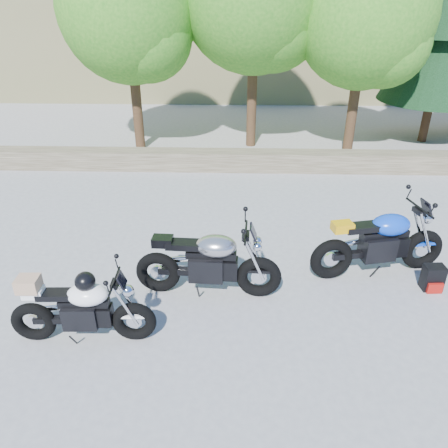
{
  "coord_description": "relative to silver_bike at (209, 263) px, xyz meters",
  "views": [
    {
      "loc": [
        0.4,
        -5.35,
        4.12
      ],
      "look_at": [
        0.2,
        1.0,
        0.75
      ],
      "focal_mm": 35.0,
      "sensor_mm": 36.0,
      "label": 1
    }
  ],
  "objects": [
    {
      "name": "tree_decid_right",
      "position": [
        3.7,
        6.81,
        2.95
      ],
      "size": [
        3.54,
        3.54,
        5.41
      ],
      "color": "#382314",
      "rests_on": "ground"
    },
    {
      "name": "stone_wall",
      "position": [
        -0.0,
        5.38,
        -0.29
      ],
      "size": [
        22.0,
        0.55,
        0.5
      ],
      "primitive_type": "cube",
      "color": "brown",
      "rests_on": "ground"
    },
    {
      "name": "tree_decid_left",
      "position": [
        -2.4,
        7.01,
        3.09
      ],
      "size": [
        3.67,
        3.67,
        5.62
      ],
      "color": "#382314",
      "rests_on": "ground"
    },
    {
      "name": "backpack",
      "position": [
        3.47,
        0.22,
        -0.34
      ],
      "size": [
        0.32,
        0.28,
        0.41
      ],
      "rotation": [
        0.0,
        0.0,
        0.07
      ],
      "color": "black",
      "rests_on": "ground"
    },
    {
      "name": "silver_bike",
      "position": [
        0.0,
        0.0,
        0.0
      ],
      "size": [
        2.23,
        0.71,
        1.12
      ],
      "rotation": [
        0.0,
        0.0,
        -0.05
      ],
      "color": "black",
      "rests_on": "ground"
    },
    {
      "name": "white_bike",
      "position": [
        -1.6,
        -1.07,
        -0.02
      ],
      "size": [
        1.92,
        0.61,
        1.06
      ],
      "rotation": [
        0.0,
        0.0,
        0.04
      ],
      "color": "black",
      "rests_on": "ground"
    },
    {
      "name": "blue_bike",
      "position": [
        2.73,
        0.66,
        0.02
      ],
      "size": [
        2.29,
        0.82,
        1.16
      ],
      "rotation": [
        0.0,
        0.0,
        0.22
      ],
      "color": "black",
      "rests_on": "ground"
    },
    {
      "name": "ground",
      "position": [
        -0.0,
        -0.12,
        -0.54
      ],
      "size": [
        90.0,
        90.0,
        0.0
      ],
      "primitive_type": "plane",
      "color": "gray",
      "rests_on": "ground"
    }
  ]
}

